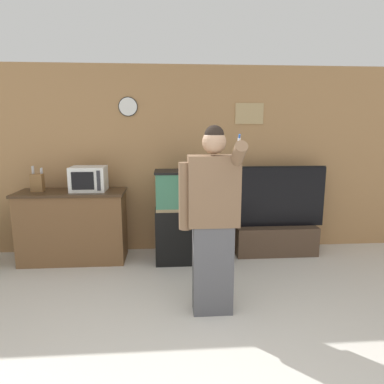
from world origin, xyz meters
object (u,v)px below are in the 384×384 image
Objects in this scene: microwave at (89,179)px; person_standing at (212,219)px; knife_block at (37,182)px; aquarium_on_stand at (186,216)px; counter_island at (73,226)px; tv_on_stand at (276,229)px.

microwave is 2.03m from person_standing.
knife_block is 1.97m from aquarium_on_stand.
person_standing is (0.17, -1.30, 0.32)m from aquarium_on_stand.
person_standing reaches higher than microwave.
counter_island is at bearing 139.48° from person_standing.
microwave is at bearing 173.84° from aquarium_on_stand.
microwave is at bearing -178.83° from tv_on_stand.
counter_island is 0.72m from knife_block.
person_standing reaches higher than tv_on_stand.
tv_on_stand is (2.53, 0.05, -0.74)m from microwave.
knife_block is (-0.42, 0.01, 0.59)m from counter_island.
counter_island is at bearing -177.08° from microwave.
aquarium_on_stand is (1.26, -0.14, -0.49)m from microwave.
knife_block is at bearing 145.50° from person_standing.
person_standing is at bearing -40.52° from counter_island.
knife_block is 0.18× the size of person_standing.
knife_block reaches higher than counter_island.
knife_block reaches higher than aquarium_on_stand.
counter_island is 2.24m from person_standing.
microwave is 0.36× the size of aquarium_on_stand.
knife_block is 3.26m from tv_on_stand.
counter_island is at bearing -178.69° from tv_on_stand.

